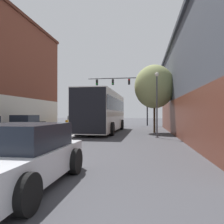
% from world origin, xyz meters
% --- Properties ---
extents(lane_center_line, '(0.14, 43.77, 0.01)m').
position_xyz_m(lane_center_line, '(0.00, 15.89, 0.00)').
color(lane_center_line, silver).
rests_on(lane_center_line, ground_plane).
extents(bus, '(2.99, 10.26, 3.39)m').
position_xyz_m(bus, '(1.67, 16.59, 1.90)').
color(bus, silver).
rests_on(bus, ground_plane).
extents(hatchback_foreground, '(2.19, 3.86, 1.37)m').
position_xyz_m(hatchback_foreground, '(2.45, 2.28, 0.65)').
color(hatchback_foreground, silver).
rests_on(hatchback_foreground, ground_plane).
extents(parked_car_left_near, '(2.13, 4.12, 1.50)m').
position_xyz_m(parked_car_left_near, '(-4.45, 14.66, 0.71)').
color(parked_car_left_near, black).
rests_on(parked_car_left_near, ground_plane).
extents(parked_car_left_mid, '(2.39, 4.48, 1.32)m').
position_xyz_m(parked_car_left_mid, '(-3.70, 25.72, 0.63)').
color(parked_car_left_mid, orange).
rests_on(parked_car_left_mid, ground_plane).
extents(traffic_signal_gantry, '(8.30, 0.36, 6.83)m').
position_xyz_m(traffic_signal_gantry, '(2.96, 27.76, 5.08)').
color(traffic_signal_gantry, black).
rests_on(traffic_signal_gantry, ground_plane).
extents(street_lamp, '(0.28, 0.28, 4.38)m').
position_xyz_m(street_lamp, '(6.09, 12.67, 2.35)').
color(street_lamp, '#47474C').
rests_on(street_lamp, ground_plane).
extents(street_tree_near, '(3.34, 3.01, 5.73)m').
position_xyz_m(street_tree_near, '(6.10, 16.52, 3.89)').
color(street_tree_near, '#3D2D1E').
rests_on(street_tree_near, ground_plane).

